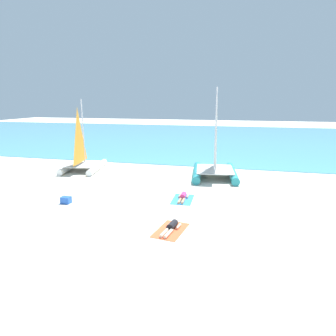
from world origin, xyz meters
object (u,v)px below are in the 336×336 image
Objects in this scene: sunbather_right at (171,227)px; cooler_box at (66,200)px; sailboat_white at (83,160)px; towel_left at (183,199)px; sailboat_teal at (215,164)px; towel_right at (171,230)px; sunbather_left at (183,197)px.

cooler_box is (-6.18, 1.85, 0.05)m from sunbather_right.
cooler_box is (3.04, -7.08, -0.63)m from sailboat_white.
sailboat_white is 10.24m from towel_left.
sailboat_teal reaches higher than towel_right.
towel_right is 3.80× the size of cooler_box.
sailboat_white is 12.85m from sunbather_right.
sunbather_right is 6.45m from cooler_box.
sunbather_left is (-0.00, 0.07, 0.13)m from towel_left.
sailboat_white is 10.85× the size of cooler_box.
cooler_box is at bearing 171.40° from sunbather_right.
towel_left is at bearing -39.93° from sailboat_white.
towel_left is 1.00× the size of towel_right.
sunbather_right is (9.22, -8.93, -0.68)m from sailboat_white.
cooler_box reaches higher than sunbather_left.
towel_left is at bearing -110.38° from sailboat_teal.
sailboat_white is at bearing 143.97° from sunbather_right.
towel_left is 1.21× the size of sunbather_left.
cooler_box reaches higher than sunbather_right.
sunbather_right is at bearing -85.58° from towel_left.
towel_right is (-0.93, -9.39, -0.92)m from sailboat_teal.
towel_right is 0.14m from sunbather_right.
cooler_box is at bearing -160.26° from towel_left.
sailboat_teal is 3.98× the size of sunbather_right.
sailboat_teal is (10.14, 0.39, 0.12)m from sailboat_white.
towel_left is 3.80× the size of cooler_box.
sunbather_left is at bearing 102.47° from sunbather_right.
sailboat_white is at bearing 148.66° from sunbather_left.
towel_left is (8.91, -4.98, -0.80)m from sailboat_white.
sailboat_white reaches higher than sunbather_left.
sailboat_teal is at bearing -8.53° from sailboat_white.
sunbather_left is 0.82× the size of towel_right.
towel_left is 3.97m from sunbather_right.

